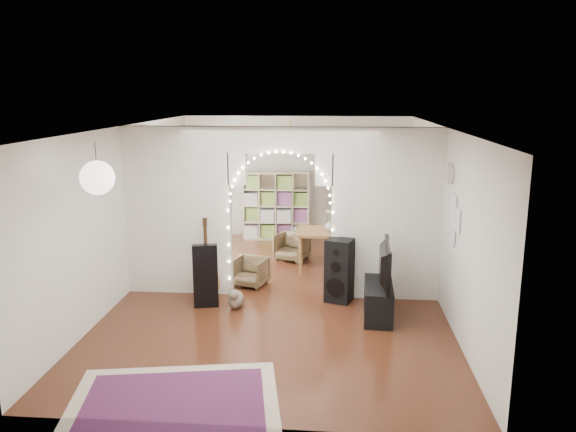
# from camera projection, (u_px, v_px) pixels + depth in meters

# --- Properties ---
(floor) EXTENTS (7.50, 7.50, 0.00)m
(floor) POSITION_uv_depth(u_px,v_px,m) (281.00, 293.00, 9.16)
(floor) COLOR black
(floor) RESTS_ON ground
(ceiling) EXTENTS (5.00, 7.50, 0.02)m
(ceiling) POSITION_uv_depth(u_px,v_px,m) (280.00, 127.00, 8.57)
(ceiling) COLOR white
(ceiling) RESTS_ON wall_back
(wall_back) EXTENTS (5.00, 0.02, 2.70)m
(wall_back) POSITION_uv_depth(u_px,v_px,m) (297.00, 177.00, 12.51)
(wall_back) COLOR silver
(wall_back) RESTS_ON floor
(wall_front) EXTENTS (5.00, 0.02, 2.70)m
(wall_front) POSITION_uv_depth(u_px,v_px,m) (242.00, 298.00, 5.22)
(wall_front) COLOR silver
(wall_front) RESTS_ON floor
(wall_left) EXTENTS (0.02, 7.50, 2.70)m
(wall_left) POSITION_uv_depth(u_px,v_px,m) (127.00, 210.00, 9.07)
(wall_left) COLOR silver
(wall_left) RESTS_ON floor
(wall_right) EXTENTS (0.02, 7.50, 2.70)m
(wall_right) POSITION_uv_depth(u_px,v_px,m) (442.00, 216.00, 8.66)
(wall_right) COLOR silver
(wall_right) RESTS_ON floor
(divider_wall) EXTENTS (5.00, 0.20, 2.70)m
(divider_wall) POSITION_uv_depth(u_px,v_px,m) (281.00, 208.00, 8.85)
(divider_wall) COLOR silver
(divider_wall) RESTS_ON floor
(fairy_lights) EXTENTS (1.64, 0.04, 1.60)m
(fairy_lights) POSITION_uv_depth(u_px,v_px,m) (280.00, 202.00, 8.69)
(fairy_lights) COLOR #FFEABF
(fairy_lights) RESTS_ON divider_wall
(window) EXTENTS (0.04, 1.20, 1.40)m
(window) POSITION_uv_depth(u_px,v_px,m) (162.00, 183.00, 10.78)
(window) COLOR white
(window) RESTS_ON wall_left
(wall_clock) EXTENTS (0.03, 0.31, 0.31)m
(wall_clock) POSITION_uv_depth(u_px,v_px,m) (451.00, 173.00, 7.92)
(wall_clock) COLOR white
(wall_clock) RESTS_ON wall_right
(picture_frames) EXTENTS (0.02, 0.50, 0.70)m
(picture_frames) POSITION_uv_depth(u_px,v_px,m) (454.00, 221.00, 7.66)
(picture_frames) COLOR white
(picture_frames) RESTS_ON wall_right
(paper_lantern) EXTENTS (0.40, 0.40, 0.40)m
(paper_lantern) POSITION_uv_depth(u_px,v_px,m) (97.00, 178.00, 6.49)
(paper_lantern) COLOR white
(paper_lantern) RESTS_ON ceiling
(ceiling_fan) EXTENTS (1.10, 1.10, 0.30)m
(ceiling_fan) POSITION_uv_depth(u_px,v_px,m) (291.00, 136.00, 10.58)
(ceiling_fan) COLOR gold
(ceiling_fan) RESTS_ON ceiling
(area_rug) EXTENTS (2.46, 2.01, 0.02)m
(area_rug) POSITION_uv_depth(u_px,v_px,m) (174.00, 404.00, 5.91)
(area_rug) COLOR maroon
(area_rug) RESTS_ON floor
(guitar_case) EXTENTS (0.39, 0.20, 0.98)m
(guitar_case) POSITION_uv_depth(u_px,v_px,m) (206.00, 276.00, 8.50)
(guitar_case) COLOR black
(guitar_case) RESTS_ON floor
(acoustic_guitar) EXTENTS (0.45, 0.17, 1.10)m
(acoustic_guitar) POSITION_uv_depth(u_px,v_px,m) (206.00, 268.00, 8.90)
(acoustic_guitar) COLOR tan
(acoustic_guitar) RESTS_ON floor
(tabby_cat) EXTENTS (0.26, 0.56, 0.37)m
(tabby_cat) POSITION_uv_depth(u_px,v_px,m) (235.00, 299.00, 8.51)
(tabby_cat) COLOR brown
(tabby_cat) RESTS_ON floor
(floor_speaker) EXTENTS (0.48, 0.45, 1.00)m
(floor_speaker) POSITION_uv_depth(u_px,v_px,m) (339.00, 271.00, 8.73)
(floor_speaker) COLOR black
(floor_speaker) RESTS_ON floor
(media_console) EXTENTS (0.45, 1.02, 0.50)m
(media_console) POSITION_uv_depth(u_px,v_px,m) (378.00, 301.00, 8.16)
(media_console) COLOR black
(media_console) RESTS_ON floor
(tv) EXTENTS (0.19, 1.08, 0.62)m
(tv) POSITION_uv_depth(u_px,v_px,m) (380.00, 264.00, 8.04)
(tv) COLOR black
(tv) RESTS_ON media_console
(bookcase) EXTENTS (1.51, 0.58, 1.51)m
(bookcase) POSITION_uv_depth(u_px,v_px,m) (276.00, 205.00, 12.43)
(bookcase) COLOR tan
(bookcase) RESTS_ON floor
(dining_table) EXTENTS (1.22, 0.83, 0.76)m
(dining_table) POSITION_uv_depth(u_px,v_px,m) (329.00, 234.00, 10.21)
(dining_table) COLOR brown
(dining_table) RESTS_ON floor
(flower_vase) EXTENTS (0.19, 0.19, 0.19)m
(flower_vase) POSITION_uv_depth(u_px,v_px,m) (330.00, 225.00, 10.18)
(flower_vase) COLOR white
(flower_vase) RESTS_ON dining_table
(dining_chair_left) EXTENTS (0.74, 0.74, 0.53)m
(dining_chair_left) POSITION_uv_depth(u_px,v_px,m) (292.00, 247.00, 10.93)
(dining_chair_left) COLOR brown
(dining_chair_left) RESTS_ON floor
(dining_chair_right) EXTENTS (0.64, 0.65, 0.48)m
(dining_chair_right) POSITION_uv_depth(u_px,v_px,m) (250.00, 272.00, 9.49)
(dining_chair_right) COLOR brown
(dining_chair_right) RESTS_ON floor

